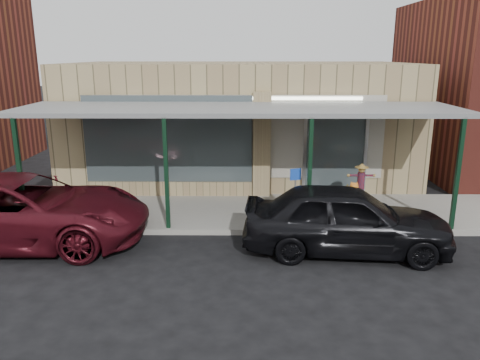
{
  "coord_description": "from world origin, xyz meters",
  "views": [
    {
      "loc": [
        0.16,
        -9.21,
        4.5
      ],
      "look_at": [
        0.05,
        2.6,
        1.31
      ],
      "focal_mm": 35.0,
      "sensor_mm": 36.0,
      "label": 1
    }
  ],
  "objects_px": {
    "barrel_scarecrow": "(360,194)",
    "handicap_sign": "(295,188)",
    "barrel_pumpkin": "(347,200)",
    "parked_sedan": "(346,219)",
    "car_maroon": "(22,210)"
  },
  "relations": [
    {
      "from": "barrel_scarecrow",
      "to": "parked_sedan",
      "type": "bearing_deg",
      "value": -94.27
    },
    {
      "from": "handicap_sign",
      "to": "parked_sedan",
      "type": "height_order",
      "value": "handicap_sign"
    },
    {
      "from": "barrel_pumpkin",
      "to": "parked_sedan",
      "type": "relative_size",
      "value": 0.17
    },
    {
      "from": "barrel_scarecrow",
      "to": "handicap_sign",
      "type": "xyz_separation_m",
      "value": [
        -2.0,
        -1.11,
        0.49
      ]
    },
    {
      "from": "barrel_pumpkin",
      "to": "car_maroon",
      "type": "height_order",
      "value": "car_maroon"
    },
    {
      "from": "barrel_scarecrow",
      "to": "car_maroon",
      "type": "distance_m",
      "value": 9.01
    },
    {
      "from": "parked_sedan",
      "to": "barrel_pumpkin",
      "type": "bearing_deg",
      "value": -7.92
    },
    {
      "from": "car_maroon",
      "to": "parked_sedan",
      "type": "bearing_deg",
      "value": -94.71
    },
    {
      "from": "barrel_scarecrow",
      "to": "handicap_sign",
      "type": "distance_m",
      "value": 2.34
    },
    {
      "from": "car_maroon",
      "to": "handicap_sign",
      "type": "bearing_deg",
      "value": -81.93
    },
    {
      "from": "barrel_pumpkin",
      "to": "handicap_sign",
      "type": "relative_size",
      "value": 0.57
    },
    {
      "from": "barrel_pumpkin",
      "to": "handicap_sign",
      "type": "distance_m",
      "value": 2.06
    },
    {
      "from": "handicap_sign",
      "to": "car_maroon",
      "type": "bearing_deg",
      "value": 170.83
    },
    {
      "from": "handicap_sign",
      "to": "car_maroon",
      "type": "relative_size",
      "value": 0.24
    },
    {
      "from": "barrel_scarecrow",
      "to": "barrel_pumpkin",
      "type": "height_order",
      "value": "barrel_scarecrow"
    }
  ]
}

